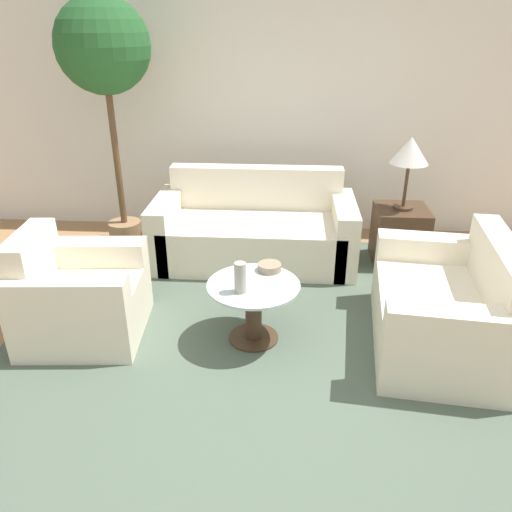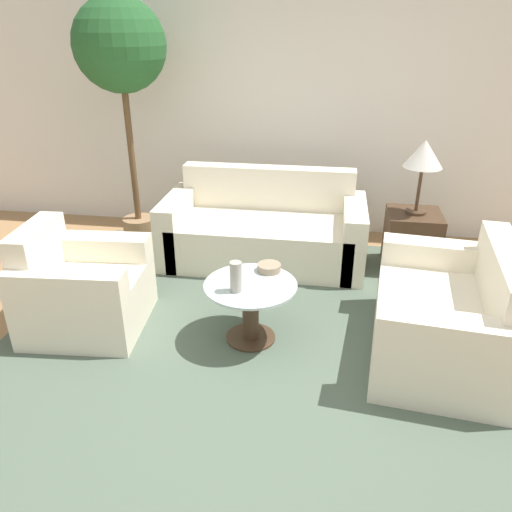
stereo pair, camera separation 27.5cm
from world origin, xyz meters
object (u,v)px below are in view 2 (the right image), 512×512
at_px(table_lamp, 424,156).
at_px(bowl, 269,268).
at_px(vase, 236,277).
at_px(potted_plant, 121,57).
at_px(loveseat, 451,320).
at_px(armchair, 80,292).
at_px(sofa_main, 265,231).
at_px(coffee_table, 251,304).

xyz_separation_m(table_lamp, bowl, (-1.17, -1.17, -0.57)).
bearing_deg(vase, table_lamp, 47.98).
relative_size(potted_plant, bowl, 13.56).
height_order(table_lamp, bowl, table_lamp).
height_order(loveseat, table_lamp, table_lamp).
xyz_separation_m(armchair, table_lamp, (2.56, 1.39, 0.77)).
bearing_deg(sofa_main, armchair, -130.66).
bearing_deg(loveseat, vase, -78.52).
bearing_deg(coffee_table, potted_plant, 132.91).
height_order(armchair, coffee_table, armchair).
bearing_deg(table_lamp, coffee_table, -132.49).
relative_size(coffee_table, potted_plant, 0.28).
bearing_deg(potted_plant, loveseat, -28.27).
bearing_deg(coffee_table, vase, -125.55).
relative_size(sofa_main, vase, 8.63).
height_order(coffee_table, vase, vase).
distance_m(vase, bowl, 0.38).
height_order(armchair, potted_plant, potted_plant).
bearing_deg(potted_plant, vase, -50.77).
height_order(table_lamp, potted_plant, potted_plant).
distance_m(sofa_main, loveseat, 1.99).
relative_size(coffee_table, table_lamp, 0.99).
distance_m(loveseat, table_lamp, 1.58).
relative_size(sofa_main, bowl, 10.93).
distance_m(armchair, vase, 1.24).
bearing_deg(vase, coffee_table, 54.45).
distance_m(potted_plant, vase, 2.44).
distance_m(table_lamp, bowl, 1.76).
relative_size(loveseat, table_lamp, 2.09).
xyz_separation_m(sofa_main, table_lamp, (1.37, 0.01, 0.78)).
relative_size(armchair, coffee_table, 1.34).
relative_size(sofa_main, armchair, 2.13).
xyz_separation_m(sofa_main, loveseat, (1.46, -1.36, 0.00)).
relative_size(loveseat, vase, 6.35).
bearing_deg(table_lamp, potted_plant, 177.44).
relative_size(loveseat, coffee_table, 2.10).
xyz_separation_m(sofa_main, bowl, (0.19, -1.17, 0.20)).
relative_size(loveseat, bowl, 8.03).
relative_size(sofa_main, table_lamp, 2.84).
bearing_deg(sofa_main, coffee_table, -86.16).
distance_m(loveseat, potted_plant, 3.50).
bearing_deg(potted_plant, armchair, -85.50).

